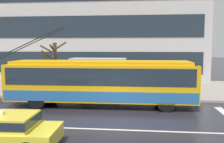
# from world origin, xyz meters

# --- Properties ---
(ground_plane) EXTENTS (160.00, 160.00, 0.00)m
(ground_plane) POSITION_xyz_m (0.00, 0.00, 0.00)
(ground_plane) COLOR #22212B
(sidewalk_slab) EXTENTS (80.00, 10.00, 0.14)m
(sidewalk_slab) POSITION_xyz_m (0.00, 9.91, 0.07)
(sidewalk_slab) COLOR gray
(sidewalk_slab) RESTS_ON ground_plane
(lane_centre_line) EXTENTS (72.00, 0.14, 0.01)m
(lane_centre_line) POSITION_xyz_m (0.00, -1.20, 0.00)
(lane_centre_line) COLOR silver
(lane_centre_line) RESTS_ON ground_plane
(trolleybus) EXTENTS (12.77, 2.70, 4.92)m
(trolleybus) POSITION_xyz_m (-1.10, 3.31, 1.56)
(trolleybus) COLOR gold
(trolleybus) RESTS_ON ground_plane
(bus_shelter) EXTENTS (4.25, 1.82, 2.68)m
(bus_shelter) POSITION_xyz_m (-1.85, 7.26, 2.16)
(bus_shelter) COLOR gray
(bus_shelter) RESTS_ON sidewalk_slab
(pedestrian_at_shelter) EXTENTS (1.24, 1.24, 2.00)m
(pedestrian_at_shelter) POSITION_xyz_m (-2.65, 5.66, 1.77)
(pedestrian_at_shelter) COLOR #5C444B
(pedestrian_at_shelter) RESTS_ON sidewalk_slab
(pedestrian_approaching_curb) EXTENTS (1.21, 1.21, 1.97)m
(pedestrian_approaching_curb) POSITION_xyz_m (-2.59, 7.28, 1.71)
(pedestrian_approaching_curb) COLOR black
(pedestrian_approaching_curb) RESTS_ON sidewalk_slab
(pedestrian_walking_past) EXTENTS (0.50, 0.50, 1.64)m
(pedestrian_walking_past) POSITION_xyz_m (-3.90, 7.18, 1.10)
(pedestrian_walking_past) COLOR #535848
(pedestrian_walking_past) RESTS_ON sidewalk_slab
(pedestrian_waiting_by_pole) EXTENTS (0.50, 0.50, 1.58)m
(pedestrian_waiting_by_pole) POSITION_xyz_m (-0.27, 6.10, 1.07)
(pedestrian_waiting_by_pole) COLOR navy
(pedestrian_waiting_by_pole) RESTS_ON sidewalk_slab
(street_tree_bare) EXTENTS (2.02, 1.36, 3.96)m
(street_tree_bare) POSITION_xyz_m (-5.19, 6.49, 2.37)
(street_tree_bare) COLOR brown
(street_tree_bare) RESTS_ON sidewalk_slab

